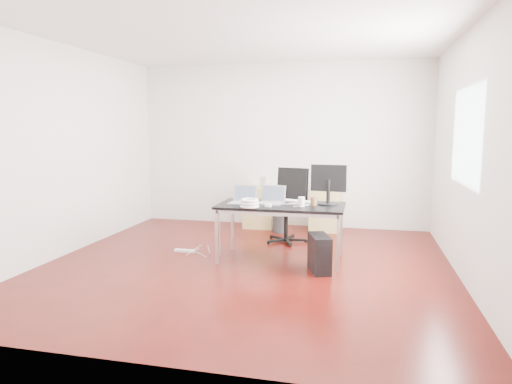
% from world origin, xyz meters
% --- Properties ---
extents(room_shell, '(5.00, 5.00, 5.00)m').
position_xyz_m(room_shell, '(0.04, 0.00, 1.40)').
color(room_shell, '#3D0A06').
rests_on(room_shell, ground).
extents(desk, '(1.60, 0.80, 0.73)m').
position_xyz_m(desk, '(0.38, 0.34, 0.68)').
color(desk, black).
rests_on(desk, ground).
extents(office_chair, '(0.57, 0.59, 1.08)m').
position_xyz_m(office_chair, '(0.31, 1.36, 0.61)').
color(office_chair, black).
rests_on(office_chair, ground).
extents(filing_cabinet_left, '(0.50, 0.50, 0.70)m').
position_xyz_m(filing_cabinet_left, '(-0.32, 2.23, 0.35)').
color(filing_cabinet_left, tan).
rests_on(filing_cabinet_left, ground).
extents(filing_cabinet_right, '(0.50, 0.50, 0.70)m').
position_xyz_m(filing_cabinet_right, '(0.80, 2.23, 0.35)').
color(filing_cabinet_right, tan).
rests_on(filing_cabinet_right, ground).
extents(pc_tower, '(0.33, 0.49, 0.44)m').
position_xyz_m(pc_tower, '(0.91, -0.03, 0.22)').
color(pc_tower, black).
rests_on(pc_tower, ground).
extents(wastebasket, '(0.28, 0.28, 0.28)m').
position_xyz_m(wastebasket, '(0.08, 1.91, 0.14)').
color(wastebasket, black).
rests_on(wastebasket, ground).
extents(power_strip, '(0.30, 0.06, 0.04)m').
position_xyz_m(power_strip, '(-0.97, 0.40, 0.02)').
color(power_strip, white).
rests_on(power_strip, ground).
extents(laptop_left, '(0.36, 0.29, 0.23)m').
position_xyz_m(laptop_left, '(-0.12, 0.31, 0.79)').
color(laptop_left, silver).
rests_on(laptop_left, desk).
extents(laptop_right, '(0.37, 0.31, 0.23)m').
position_xyz_m(laptop_right, '(0.25, 0.37, 0.79)').
color(laptop_right, silver).
rests_on(laptop_right, desk).
extents(monitor, '(0.45, 0.26, 0.51)m').
position_xyz_m(monitor, '(0.97, 0.47, 1.01)').
color(monitor, black).
rests_on(monitor, desk).
extents(keyboard, '(0.46, 0.26, 0.02)m').
position_xyz_m(keyboard, '(0.58, 0.56, 0.74)').
color(keyboard, white).
rests_on(keyboard, desk).
extents(cup_white, '(0.11, 0.11, 0.12)m').
position_xyz_m(cup_white, '(0.65, 0.25, 0.79)').
color(cup_white, white).
rests_on(cup_white, desk).
extents(cup_brown, '(0.09, 0.09, 0.10)m').
position_xyz_m(cup_brown, '(0.79, 0.37, 0.78)').
color(cup_brown, brown).
rests_on(cup_brown, desk).
extents(cable_coil, '(0.24, 0.24, 0.11)m').
position_xyz_m(cable_coil, '(0.04, 0.03, 0.78)').
color(cable_coil, white).
rests_on(cable_coil, desk).
extents(power_adapter, '(0.08, 0.08, 0.03)m').
position_xyz_m(power_adapter, '(0.26, 0.13, 0.74)').
color(power_adapter, white).
rests_on(power_adapter, desk).
extents(speaker, '(0.10, 0.09, 0.18)m').
position_xyz_m(speaker, '(-0.25, 2.17, 0.79)').
color(speaker, '#9E9E9E').
rests_on(speaker, filing_cabinet_left).
extents(navy_garment, '(0.33, 0.28, 0.09)m').
position_xyz_m(navy_garment, '(0.85, 2.24, 0.74)').
color(navy_garment, black).
rests_on(navy_garment, filing_cabinet_right).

